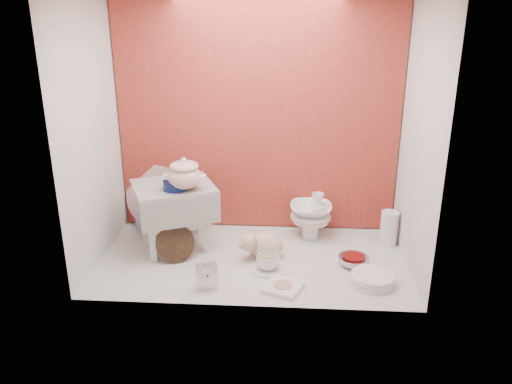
# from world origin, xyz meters

# --- Properties ---
(ground) EXTENTS (1.80, 1.80, 0.00)m
(ground) POSITION_xyz_m (0.00, 0.00, 0.00)
(ground) COLOR silver
(ground) RESTS_ON ground
(niche_shell) EXTENTS (1.86, 1.03, 1.53)m
(niche_shell) POSITION_xyz_m (0.00, 0.18, 0.93)
(niche_shell) COLOR #B8372E
(niche_shell) RESTS_ON ground
(step_stool) EXTENTS (0.58, 0.55, 0.41)m
(step_stool) POSITION_xyz_m (-0.48, 0.14, 0.20)
(step_stool) COLOR silver
(step_stool) RESTS_ON ground
(soup_tureen) EXTENTS (0.24, 0.24, 0.20)m
(soup_tureen) POSITION_xyz_m (-0.40, 0.07, 0.51)
(soup_tureen) COLOR white
(soup_tureen) RESTS_ON step_stool
(cobalt_bowl) EXTENTS (0.17, 0.17, 0.05)m
(cobalt_bowl) POSITION_xyz_m (-0.45, 0.07, 0.43)
(cobalt_bowl) COLOR #091848
(cobalt_bowl) RESTS_ON step_stool
(floral_platter) EXTENTS (0.44, 0.21, 0.42)m
(floral_platter) POSITION_xyz_m (-0.68, 0.43, 0.21)
(floral_platter) COLOR white
(floral_platter) RESTS_ON ground
(blue_white_vase) EXTENTS (0.25, 0.25, 0.22)m
(blue_white_vase) POSITION_xyz_m (-0.69, 0.35, 0.11)
(blue_white_vase) COLOR silver
(blue_white_vase) RESTS_ON ground
(lacquer_tray) EXTENTS (0.25, 0.18, 0.22)m
(lacquer_tray) POSITION_xyz_m (-0.45, -0.04, 0.11)
(lacquer_tray) COLOR black
(lacquer_tray) RESTS_ON ground
(mantel_clock) EXTENTS (0.12, 0.07, 0.17)m
(mantel_clock) POSITION_xyz_m (-0.22, -0.35, 0.08)
(mantel_clock) COLOR silver
(mantel_clock) RESTS_ON ground
(plush_pig) EXTENTS (0.29, 0.22, 0.16)m
(plush_pig) POSITION_xyz_m (0.07, 0.04, 0.08)
(plush_pig) COLOR #C9A48D
(plush_pig) RESTS_ON ground
(teacup_saucer) EXTENTS (0.20, 0.20, 0.01)m
(teacup_saucer) POSITION_xyz_m (0.10, -0.13, 0.01)
(teacup_saucer) COLOR white
(teacup_saucer) RESTS_ON ground
(gold_rim_teacup) EXTENTS (0.16, 0.16, 0.11)m
(gold_rim_teacup) POSITION_xyz_m (0.10, -0.13, 0.07)
(gold_rim_teacup) COLOR white
(gold_rim_teacup) RESTS_ON teacup_saucer
(lattice_dish) EXTENTS (0.24, 0.24, 0.03)m
(lattice_dish) POSITION_xyz_m (0.19, -0.33, 0.01)
(lattice_dish) COLOR white
(lattice_dish) RESTS_ON ground
(dinner_plate_stack) EXTENTS (0.25, 0.25, 0.06)m
(dinner_plate_stack) POSITION_xyz_m (0.67, -0.24, 0.03)
(dinner_plate_stack) COLOR white
(dinner_plate_stack) RESTS_ON ground
(crystal_bowl) EXTENTS (0.23, 0.23, 0.06)m
(crystal_bowl) POSITION_xyz_m (0.59, -0.04, 0.03)
(crystal_bowl) COLOR silver
(crystal_bowl) RESTS_ON ground
(clear_glass_vase) EXTENTS (0.14, 0.14, 0.22)m
(clear_glass_vase) POSITION_xyz_m (0.84, 0.26, 0.11)
(clear_glass_vase) COLOR silver
(clear_glass_vase) RESTS_ON ground
(porcelain_tower) EXTENTS (0.29, 0.29, 0.30)m
(porcelain_tower) POSITION_xyz_m (0.35, 0.34, 0.15)
(porcelain_tower) COLOR white
(porcelain_tower) RESTS_ON ground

